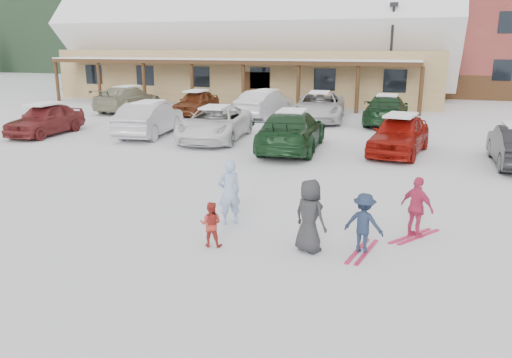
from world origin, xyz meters
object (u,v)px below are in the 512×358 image
(day_lodge, at_px, (253,45))
(parked_car_3, at_px, (292,131))
(child_magenta, at_px, (417,208))
(parked_car_1, at_px, (150,119))
(lamp_post, at_px, (391,50))
(toddler_red, at_px, (211,224))
(bystander_dark, at_px, (310,216))
(parked_car_0, at_px, (45,119))
(parked_car_7, at_px, (128,99))
(adult_skier, at_px, (229,192))
(parked_car_9, at_px, (265,104))
(parked_car_8, at_px, (196,103))
(parked_car_10, at_px, (319,106))
(parked_car_4, at_px, (399,134))
(parked_car_2, at_px, (215,123))
(child_navy, at_px, (364,223))
(parked_car_11, at_px, (386,110))

(day_lodge, bearing_deg, parked_car_3, -66.94)
(child_magenta, xyz_separation_m, parked_car_1, (-11.68, 9.09, 0.10))
(lamp_post, distance_m, toddler_red, 24.61)
(bystander_dark, xyz_separation_m, parked_car_0, (-14.31, 9.23, -0.03))
(parked_car_3, xyz_separation_m, parked_car_7, (-12.54, 8.25, -0.01))
(adult_skier, bearing_deg, parked_car_1, -93.01)
(parked_car_9, bearing_deg, adult_skier, 113.86)
(adult_skier, relative_size, child_magenta, 1.14)
(parked_car_8, height_order, parked_car_10, parked_car_10)
(parked_car_3, relative_size, parked_car_4, 1.23)
(parked_car_4, relative_size, parked_car_9, 0.94)
(adult_skier, bearing_deg, parked_car_2, -106.69)
(parked_car_0, height_order, parked_car_8, parked_car_0)
(lamp_post, xyz_separation_m, parked_car_4, (1.44, -13.89, -2.91))
(parked_car_1, relative_size, parked_car_3, 0.87)
(parked_car_1, bearing_deg, parked_car_10, -140.12)
(parked_car_10, bearing_deg, parked_car_8, 171.23)
(lamp_post, bearing_deg, child_magenta, -84.26)
(child_magenta, distance_m, parked_car_4, 8.67)
(parked_car_3, bearing_deg, lamp_post, -104.67)
(lamp_post, height_order, bystander_dark, lamp_post)
(parked_car_7, bearing_deg, parked_car_2, 141.67)
(lamp_post, bearing_deg, parked_car_9, -136.35)
(parked_car_3, bearing_deg, parked_car_2, -21.39)
(parked_car_7, bearing_deg, parked_car_0, 97.66)
(day_lodge, bearing_deg, parked_car_7, -112.77)
(child_navy, xyz_separation_m, parked_car_3, (-3.84, 9.13, 0.16))
(toddler_red, xyz_separation_m, parked_car_11, (2.09, 17.69, 0.28))
(child_navy, height_order, bystander_dark, bystander_dark)
(parked_car_8, height_order, parked_car_9, parked_car_9)
(parked_car_8, bearing_deg, parked_car_2, -60.43)
(child_navy, xyz_separation_m, parked_car_4, (0.15, 9.80, 0.13))
(parked_car_1, height_order, parked_car_2, parked_car_1)
(adult_skier, distance_m, toddler_red, 1.37)
(bystander_dark, height_order, parked_car_11, parked_car_11)
(parked_car_4, bearing_deg, parked_car_9, 143.29)
(lamp_post, height_order, parked_car_8, lamp_post)
(parked_car_1, height_order, parked_car_8, parked_car_1)
(bystander_dark, xyz_separation_m, parked_car_7, (-15.36, 17.67, 0.02))
(day_lodge, relative_size, parked_car_1, 6.30)
(parked_car_1, distance_m, parked_car_8, 7.21)
(parked_car_1, bearing_deg, day_lodge, -94.06)
(day_lodge, relative_size, child_magenta, 21.93)
(day_lodge, bearing_deg, parked_car_11, -45.03)
(parked_car_8, bearing_deg, parked_car_7, 178.89)
(child_magenta, height_order, parked_car_9, parked_car_9)
(parked_car_0, relative_size, parked_car_4, 0.96)
(lamp_post, height_order, child_magenta, lamp_post)
(parked_car_8, bearing_deg, parked_car_1, -82.72)
(parked_car_2, xyz_separation_m, parked_car_11, (6.63, 6.81, 0.03))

